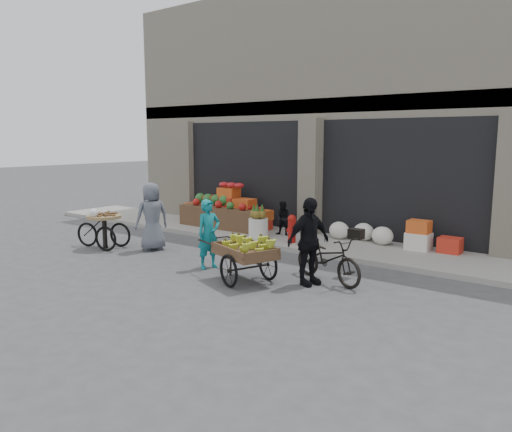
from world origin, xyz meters
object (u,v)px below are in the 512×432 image
Objects in this scene: fire_hydrant at (292,227)px; cyclist at (308,241)px; banana_cart at (244,249)px; vendor_grey at (152,216)px; pineapple_bin at (258,228)px; tricycle_cart at (104,226)px; bicycle at (328,259)px; orange_bucket at (308,239)px; vendor_woman at (209,234)px; seated_person at (284,218)px.

fire_hydrant is 0.43× the size of cyclist.
vendor_grey reaches higher than banana_cart.
tricycle_cart is at bearing -130.34° from pineapple_bin.
bicycle is at bearing -9.40° from cyclist.
tricycle_cart is (-2.55, -3.00, 0.20)m from pineapple_bin.
vendor_woman is at bearing -105.63° from orange_bucket.
vendor_woman is (-0.76, -2.73, 0.46)m from orange_bucket.
pineapple_bin reaches higher than orange_bucket.
tricycle_cart is (-2.95, -3.60, -0.02)m from seated_person.
orange_bucket is 0.14× the size of banana_cart.
tricycle_cart reaches higher than fire_hydrant.
vendor_grey reaches higher than bicycle.
vendor_woman is (0.44, -3.43, 0.15)m from seated_person.
pineapple_bin is 0.56× the size of seated_person.
cyclist reaches higher than fire_hydrant.
cyclist reaches higher than banana_cart.
fire_hydrant is 2.80m from vendor_woman.
cyclist is (1.09, 0.57, 0.19)m from banana_cart.
seated_person is 0.56× the size of vendor_grey.
pineapple_bin is 0.36× the size of tricycle_cart.
tricycle_cart reaches higher than orange_bucket.
banana_cart is at bearing 144.21° from bicycle.
banana_cart reaches higher than orange_bucket.
pineapple_bin is 4.10m from cyclist.
vendor_woman is at bearing 113.08° from cyclist.
vendor_grey is at bearing -142.86° from orange_bucket.
bicycle is (1.74, -2.09, 0.18)m from orange_bucket.
seated_person reaches higher than orange_bucket.
tricycle_cart reaches higher than banana_cart.
pineapple_bin is 1.11m from fire_hydrant.
orange_bucket is 0.34× the size of seated_person.
cyclist is at bearing 109.47° from vendor_grey.
seated_person is 4.66m from tricycle_cart.
vendor_woman is at bearing -92.77° from seated_person.
cyclist is (1.54, -2.49, 0.56)m from orange_bucket.
bicycle is (3.34, -2.19, 0.08)m from pineapple_bin.
banana_cart is at bearing -17.32° from tricycle_cart.
cyclist reaches higher than pineapple_bin.
cyclist is at bearing -39.54° from pineapple_bin.
fire_hydrant is 0.49× the size of tricycle_cart.
vendor_grey is at bearing -172.66° from banana_cart.
fire_hydrant is 3.28m from cyclist.
banana_cart is 1.63m from bicycle.
bicycle is at bearing -50.25° from orange_bucket.
vendor_grey reaches higher than orange_bucket.
tricycle_cart is at bearing -141.02° from fire_hydrant.
banana_cart is at bearing -73.07° from fire_hydrant.
orange_bucket is at bearing 117.98° from banana_cart.
tricycle_cart is 5.95m from bicycle.
cyclist reaches higher than tricycle_cart.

